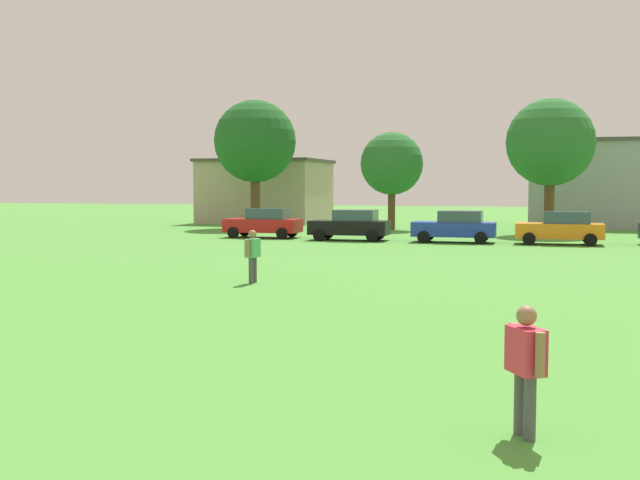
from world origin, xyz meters
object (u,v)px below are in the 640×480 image
(adult_bystander, at_px, (526,360))
(parked_car_orange_3, at_px, (561,228))
(parked_car_blue_2, at_px, (455,226))
(parked_car_black_1, at_px, (351,225))
(tree_far_right, at_px, (550,143))
(tree_center, at_px, (392,164))
(parked_car_red_0, at_px, (264,223))
(tree_far_left, at_px, (255,142))
(bystander_near_trees, at_px, (253,252))

(adult_bystander, bearing_deg, parked_car_orange_3, 147.95)
(parked_car_blue_2, xyz_separation_m, parked_car_orange_3, (5.32, 0.04, 0.00))
(parked_car_black_1, height_order, tree_far_right, tree_far_right)
(parked_car_black_1, bearing_deg, tree_far_right, -142.08)
(adult_bystander, bearing_deg, parked_car_blue_2, 157.43)
(parked_car_black_1, relative_size, parked_car_orange_3, 1.00)
(tree_center, height_order, tree_far_right, tree_far_right)
(parked_car_red_0, height_order, tree_far_left, tree_far_left)
(tree_center, bearing_deg, parked_car_orange_3, -44.54)
(tree_far_left, bearing_deg, adult_bystander, -65.55)
(tree_center, relative_size, tree_far_right, 0.79)
(parked_car_red_0, bearing_deg, adult_bystander, 114.76)
(tree_far_left, bearing_deg, parked_car_blue_2, -33.96)
(adult_bystander, xyz_separation_m, parked_car_black_1, (-9.82, 31.99, -0.10))
(tree_far_right, bearing_deg, bystander_near_trees, -108.50)
(adult_bystander, relative_size, tree_far_right, 0.20)
(parked_car_red_0, xyz_separation_m, parked_car_black_1, (5.30, -0.80, 0.00))
(parked_car_black_1, height_order, parked_car_blue_2, same)
(parked_car_red_0, bearing_deg, bystander_near_trees, 108.79)
(parked_car_orange_3, bearing_deg, adult_bystander, 87.94)
(parked_car_red_0, distance_m, parked_car_black_1, 5.36)
(parked_car_orange_3, distance_m, tree_far_left, 23.19)
(parked_car_black_1, height_order, tree_far_left, tree_far_left)
(parked_car_blue_2, distance_m, parked_car_orange_3, 5.32)
(tree_far_left, bearing_deg, parked_car_orange_3, -26.33)
(adult_bystander, distance_m, parked_car_red_0, 36.11)
(parked_car_blue_2, height_order, parked_car_orange_3, same)
(parked_car_red_0, relative_size, tree_far_left, 0.48)
(parked_car_orange_3, height_order, tree_far_right, tree_far_right)
(parked_car_blue_2, relative_size, tree_center, 0.66)
(adult_bystander, relative_size, bystander_near_trees, 0.98)
(parked_car_black_1, xyz_separation_m, parked_car_blue_2, (5.66, -0.01, 0.00))
(parked_car_black_1, xyz_separation_m, tree_center, (0.29, 10.54, 3.57))
(parked_car_red_0, bearing_deg, tree_far_left, -66.70)
(adult_bystander, distance_m, parked_car_orange_3, 32.03)
(parked_car_orange_3, bearing_deg, parked_car_red_0, -2.71)
(parked_car_orange_3, relative_size, tree_far_left, 0.48)
(adult_bystander, relative_size, parked_car_blue_2, 0.37)
(tree_far_right, bearing_deg, parked_car_orange_3, -86.25)
(parked_car_black_1, relative_size, tree_center, 0.66)
(parked_car_red_0, bearing_deg, parked_car_blue_2, 175.76)
(adult_bystander, height_order, tree_far_right, tree_far_right)
(parked_car_blue_2, bearing_deg, adult_bystander, 97.42)
(adult_bystander, bearing_deg, tree_far_right, 149.12)
(adult_bystander, bearing_deg, parked_car_red_0, 174.77)
(bystander_near_trees, distance_m, parked_car_orange_3, 21.20)
(parked_car_red_0, xyz_separation_m, tree_far_left, (-3.99, 9.25, 5.16))
(bystander_near_trees, height_order, tree_center, tree_center)
(parked_car_black_1, xyz_separation_m, tree_far_left, (-9.29, 10.05, 5.16))
(parked_car_black_1, xyz_separation_m, tree_far_right, (10.44, 8.14, 4.71))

